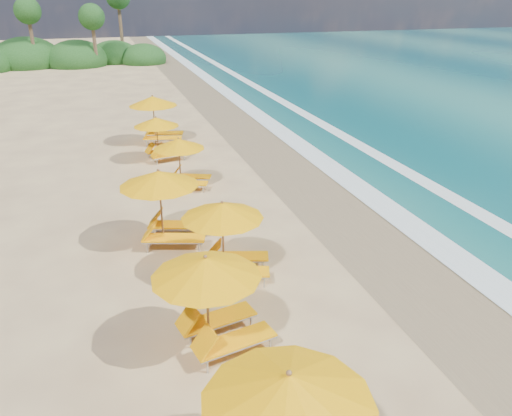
{
  "coord_description": "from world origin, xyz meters",
  "views": [
    {
      "loc": [
        -4.37,
        -14.0,
        7.55
      ],
      "look_at": [
        0.0,
        0.0,
        1.2
      ],
      "focal_mm": 35.51,
      "sensor_mm": 36.0,
      "label": 1
    }
  ],
  "objects": [
    {
      "name": "ground",
      "position": [
        0.0,
        0.0,
        0.0
      ],
      "size": [
        160.0,
        160.0,
        0.0
      ],
      "primitive_type": "plane",
      "color": "#D3B87C",
      "rests_on": "ground"
    },
    {
      "name": "wet_sand",
      "position": [
        4.0,
        0.0,
        0.01
      ],
      "size": [
        4.0,
        160.0,
        0.01
      ],
      "primitive_type": "cube",
      "color": "#8E7B54",
      "rests_on": "ground"
    },
    {
      "name": "surf_foam",
      "position": [
        6.7,
        0.0,
        0.03
      ],
      "size": [
        4.0,
        160.0,
        0.01
      ],
      "color": "white",
      "rests_on": "ground"
    },
    {
      "name": "station_2",
      "position": [
        -2.42,
        -4.73,
        1.36
      ],
      "size": [
        2.95,
        2.83,
        2.43
      ],
      "rotation": [
        0.0,
        0.0,
        0.2
      ],
      "color": "olive",
      "rests_on": "ground"
    },
    {
      "name": "station_3",
      "position": [
        -1.33,
        -1.76,
        1.3
      ],
      "size": [
        2.91,
        2.83,
        2.31
      ],
      "rotation": [
        0.0,
        0.0,
        -0.29
      ],
      "color": "olive",
      "rests_on": "ground"
    },
    {
      "name": "station_4",
      "position": [
        -2.68,
        0.82,
        1.41
      ],
      "size": [
        3.18,
        3.1,
        2.51
      ],
      "rotation": [
        0.0,
        0.0,
        -0.31
      ],
      "color": "olive",
      "rests_on": "ground"
    },
    {
      "name": "station_5",
      "position": [
        -1.33,
        5.63,
        1.19
      ],
      "size": [
        2.74,
        2.7,
        2.12
      ],
      "rotation": [
        0.0,
        0.0,
        -0.38
      ],
      "color": "olive",
      "rests_on": "ground"
    },
    {
      "name": "station_6",
      "position": [
        -1.74,
        9.58,
        1.2
      ],
      "size": [
        2.62,
        2.52,
        2.15
      ],
      "rotation": [
        0.0,
        0.0,
        0.22
      ],
      "color": "olive",
      "rests_on": "ground"
    },
    {
      "name": "station_7",
      "position": [
        -1.48,
        12.6,
        1.43
      ],
      "size": [
        3.15,
        3.04,
        2.55
      ],
      "rotation": [
        0.0,
        0.0,
        -0.25
      ],
      "color": "olive",
      "rests_on": "ground"
    },
    {
      "name": "treeline",
      "position": [
        -9.94,
        45.51,
        1.0
      ],
      "size": [
        25.8,
        8.8,
        9.74
      ],
      "color": "#163D14",
      "rests_on": "ground"
    }
  ]
}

